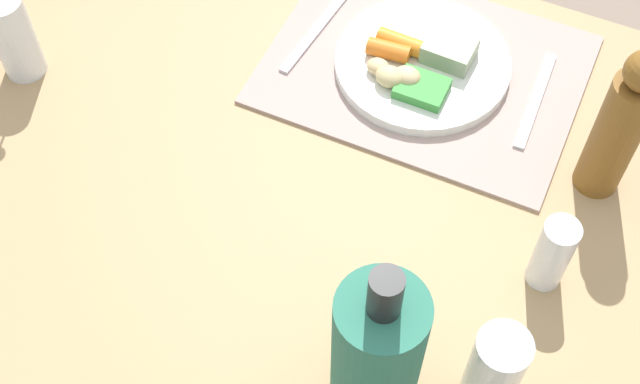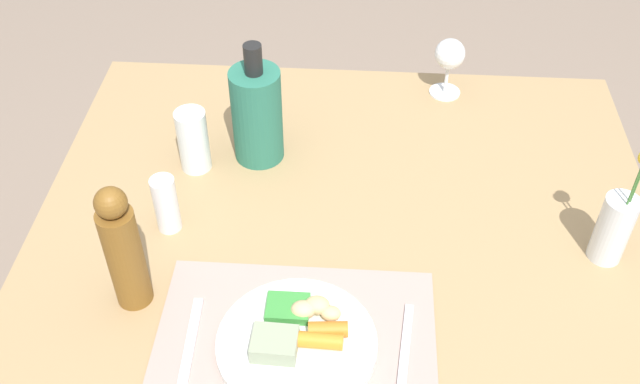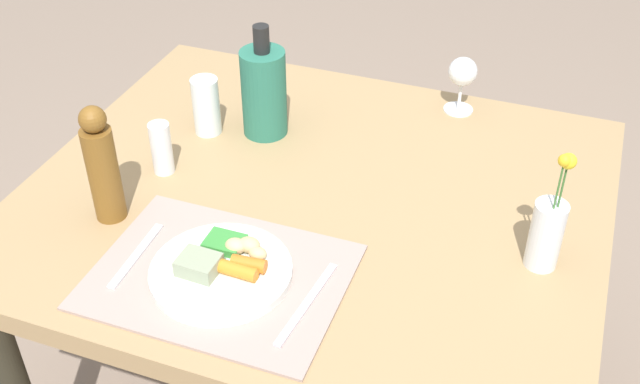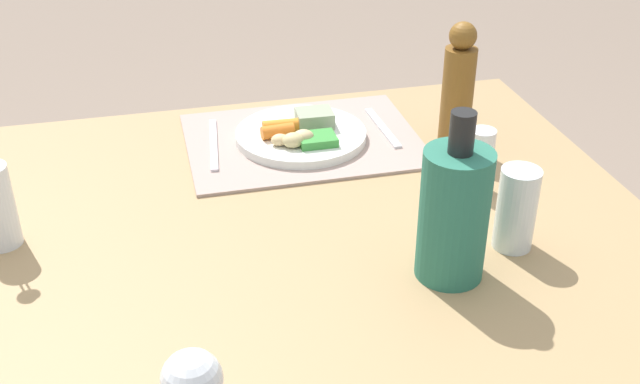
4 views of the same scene
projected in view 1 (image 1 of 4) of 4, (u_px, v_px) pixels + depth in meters
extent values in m
cube|color=#A38257|center=(295.00, 217.00, 1.18)|extent=(1.17, 1.00, 0.05)
cylinder|color=#2C291D|center=(164.00, 58.00, 1.80)|extent=(0.06, 0.06, 0.65)
cube|color=#A68E84|center=(424.00, 69.00, 1.29)|extent=(0.45, 0.34, 0.01)
cylinder|color=white|center=(422.00, 63.00, 1.28)|extent=(0.25, 0.25, 0.02)
cube|color=gray|center=(450.00, 50.00, 1.26)|extent=(0.07, 0.06, 0.03)
cylinder|color=orange|center=(401.00, 42.00, 1.27)|extent=(0.07, 0.03, 0.03)
cylinder|color=orange|center=(388.00, 50.00, 1.26)|extent=(0.06, 0.03, 0.03)
ellipsoid|color=#CFB381|center=(407.00, 77.00, 1.24)|extent=(0.04, 0.03, 0.03)
ellipsoid|color=tan|center=(390.00, 77.00, 1.23)|extent=(0.04, 0.03, 0.03)
ellipsoid|color=#D4B47D|center=(378.00, 67.00, 1.25)|extent=(0.03, 0.03, 0.02)
cube|color=#388E38|center=(422.00, 88.00, 1.23)|extent=(0.07, 0.06, 0.02)
cube|color=silver|center=(535.00, 100.00, 1.25)|extent=(0.02, 0.18, 0.00)
cube|color=silver|center=(320.00, 25.00, 1.33)|extent=(0.04, 0.22, 0.00)
cylinder|color=#296D57|center=(378.00, 349.00, 0.94)|extent=(0.10, 0.10, 0.20)
cylinder|color=black|center=(385.00, 294.00, 0.83)|extent=(0.04, 0.04, 0.06)
cylinder|color=silver|center=(495.00, 369.00, 0.97)|extent=(0.06, 0.06, 0.13)
cylinder|color=silver|center=(491.00, 378.00, 0.99)|extent=(0.06, 0.06, 0.07)
cylinder|color=brown|center=(615.00, 136.00, 1.10)|extent=(0.06, 0.06, 0.20)
cylinder|color=silver|center=(14.00, 36.00, 1.23)|extent=(0.06, 0.06, 0.14)
cylinder|color=#3F7233|center=(5.00, 6.00, 1.20)|extent=(0.00, 0.00, 0.24)
cylinder|color=white|center=(552.00, 254.00, 1.06)|extent=(0.04, 0.04, 0.12)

